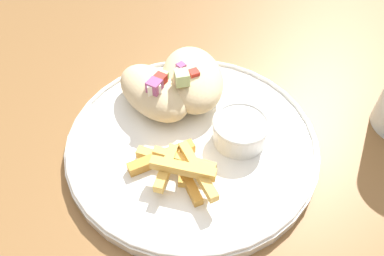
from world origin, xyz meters
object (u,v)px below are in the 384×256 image
(pita_sandwich_near, at_px, (154,92))
(fries_pile, at_px, (177,165))
(sauce_ramekin, at_px, (240,129))
(plate, at_px, (192,141))
(pita_sandwich_far, at_px, (192,79))

(pita_sandwich_near, bearing_deg, fries_pile, -23.68)
(fries_pile, xyz_separation_m, sauce_ramekin, (-0.00, 0.09, 0.01))
(fries_pile, bearing_deg, plate, 128.93)
(plate, relative_size, sauce_ramekin, 4.49)
(pita_sandwich_far, relative_size, sauce_ramekin, 2.11)
(pita_sandwich_near, xyz_separation_m, sauce_ramekin, (0.11, 0.06, -0.01))
(sauce_ramekin, bearing_deg, pita_sandwich_far, -177.62)
(sauce_ramekin, bearing_deg, fries_pile, -88.71)
(pita_sandwich_near, height_order, pita_sandwich_far, pita_sandwich_far)
(pita_sandwich_far, bearing_deg, pita_sandwich_near, -72.86)
(pita_sandwich_near, bearing_deg, pita_sandwich_far, 74.69)
(fries_pile, bearing_deg, pita_sandwich_far, 140.00)
(plate, distance_m, fries_pile, 0.06)
(pita_sandwich_near, xyz_separation_m, pita_sandwich_far, (0.01, 0.06, 0.00))
(pita_sandwich_far, xyz_separation_m, sauce_ramekin, (0.10, 0.00, -0.01))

